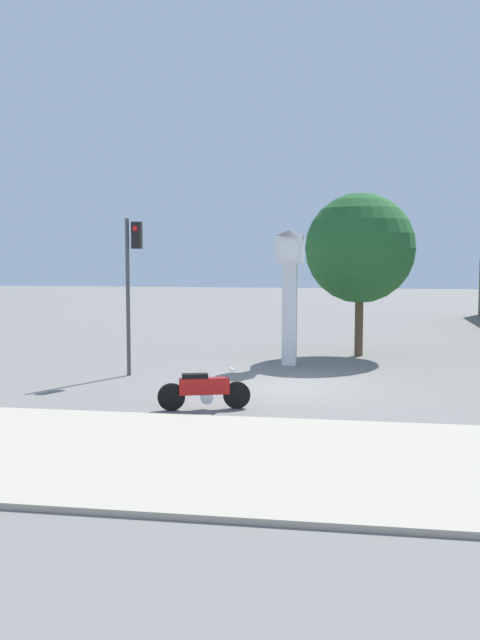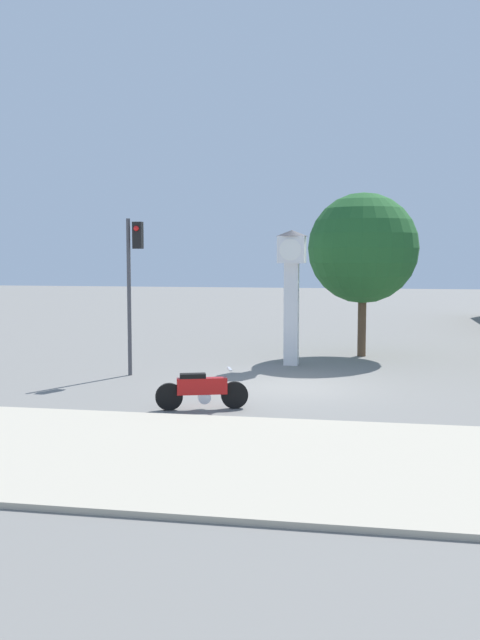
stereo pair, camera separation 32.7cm
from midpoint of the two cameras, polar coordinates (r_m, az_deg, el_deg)
ground_plane at (r=19.86m, az=4.65°, el=-5.37°), size 120.00×120.00×0.00m
sidewalk_strip at (r=12.86m, az=1.35°, el=-11.01°), size 36.00×6.00×0.10m
motorcycle at (r=16.92m, az=-2.53°, el=-5.61°), size 2.13×0.83×0.97m
clock_tower at (r=23.58m, az=4.55°, el=3.52°), size 1.06×1.06×4.46m
traffic_light at (r=21.63m, az=-8.12°, el=4.07°), size 0.50×0.35×4.73m
street_tree at (r=25.95m, az=10.18°, el=5.67°), size 3.94×3.94×5.86m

